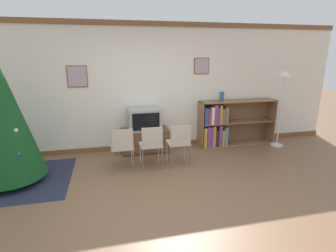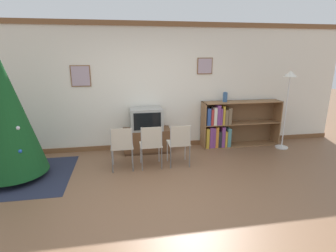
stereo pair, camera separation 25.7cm
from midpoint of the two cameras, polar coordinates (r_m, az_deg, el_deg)
The scene contains 12 objects.
ground_plane at distance 3.98m, azimuth 0.40°, elevation -15.83°, with size 24.00×24.00×0.00m, color brown.
wall_back at distance 5.71m, azimuth -3.74°, elevation 8.31°, with size 9.12×0.11×2.70m.
area_rug at distance 5.25m, azimuth -28.99°, elevation -9.73°, with size 1.86×1.63×0.01m.
christmas_tree at distance 4.91m, azimuth -30.74°, elevation 2.53°, with size 1.11×1.11×2.29m.
tv_console at distance 5.67m, azimuth -3.33°, elevation -3.13°, with size 1.00×0.45×0.50m.
television at distance 5.54m, azimuth -3.41°, elevation 1.55°, with size 0.68×0.44×0.46m.
folding_chair_left at distance 4.75m, azimuth -8.48°, elevation -4.27°, with size 0.40×0.40×0.82m.
folding_chair_center at distance 4.79m, azimuth -2.16°, elevation -3.94°, with size 0.40×0.40×0.82m.
folding_chair_right at distance 4.88m, azimuth 3.99°, elevation -3.58°, with size 0.40×0.40×0.82m.
bookshelf at distance 6.12m, azimuth 13.83°, elevation 0.09°, with size 1.81×0.36×1.03m.
vase at distance 5.99m, azimuth 13.54°, elevation 6.17°, with size 0.10×0.10×0.21m.
standing_lamp at distance 6.26m, azimuth 25.85°, elevation 7.11°, with size 0.28×0.28×1.71m.
Camera 2 is at (-0.48, -3.36, 2.08)m, focal length 28.00 mm.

